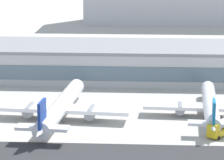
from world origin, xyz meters
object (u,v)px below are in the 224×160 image
(terminal_building, at_px, (136,61))
(airliner_blue_tail_gate_1, at_px, (211,107))
(service_fuel_truck_0, at_px, (221,128))
(airliner_navy_tail_gate_0, at_px, (59,108))

(terminal_building, xyz_separation_m, airliner_blue_tail_gate_1, (20.49, -44.08, -2.63))
(airliner_blue_tail_gate_1, height_order, service_fuel_truck_0, airliner_blue_tail_gate_1)
(airliner_blue_tail_gate_1, bearing_deg, service_fuel_truck_0, -173.05)
(terminal_building, distance_m, service_fuel_truck_0, 62.84)
(terminal_building, bearing_deg, service_fuel_truck_0, -69.96)
(airliner_blue_tail_gate_1, xyz_separation_m, service_fuel_truck_0, (1.01, -14.86, -0.85))
(airliner_navy_tail_gate_0, relative_size, service_fuel_truck_0, 5.82)
(airliner_navy_tail_gate_0, height_order, airliner_blue_tail_gate_1, airliner_navy_tail_gate_0)
(terminal_building, relative_size, airliner_blue_tail_gate_1, 4.59)
(terminal_building, height_order, airliner_blue_tail_gate_1, terminal_building)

